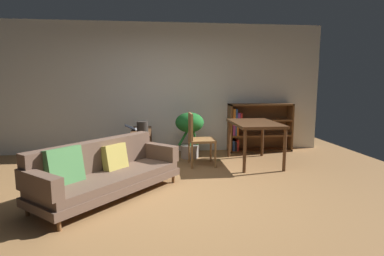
{
  "coord_description": "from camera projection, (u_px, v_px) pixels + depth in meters",
  "views": [
    {
      "loc": [
        -0.15,
        -3.89,
        1.48
      ],
      "look_at": [
        0.38,
        0.79,
        0.78
      ],
      "focal_mm": 28.78,
      "sensor_mm": 36.0,
      "label": 1
    }
  ],
  "objects": [
    {
      "name": "desk_speaker",
      "position": [
        143.0,
        127.0,
        5.4
      ],
      "size": [
        0.2,
        0.2,
        0.21
      ],
      "color": "#2D2823",
      "rests_on": "media_console"
    },
    {
      "name": "dining_chair_near",
      "position": [
        197.0,
        136.0,
        5.47
      ],
      "size": [
        0.45,
        0.46,
        0.95
      ],
      "color": "olive",
      "rests_on": "ground_plane"
    },
    {
      "name": "bookshelf",
      "position": [
        256.0,
        127.0,
        6.67
      ],
      "size": [
        1.37,
        0.34,
        1.03
      ],
      "color": "brown",
      "rests_on": "ground_plane"
    },
    {
      "name": "dining_table",
      "position": [
        255.0,
        127.0,
        5.58
      ],
      "size": [
        0.79,
        1.2,
        0.77
      ],
      "color": "#56351E",
      "rests_on": "ground_plane"
    },
    {
      "name": "back_wall_panel",
      "position": [
        164.0,
        89.0,
        6.51
      ],
      "size": [
        6.8,
        0.1,
        2.7
      ],
      "primitive_type": "cube",
      "color": "silver",
      "rests_on": "ground_plane"
    },
    {
      "name": "media_console",
      "position": [
        141.0,
        146.0,
        5.74
      ],
      "size": [
        0.36,
        1.18,
        0.6
      ],
      "color": "#56351E",
      "rests_on": "ground_plane"
    },
    {
      "name": "open_laptop",
      "position": [
        137.0,
        128.0,
        5.78
      ],
      "size": [
        0.43,
        0.35,
        0.1
      ],
      "color": "silver",
      "rests_on": "media_console"
    },
    {
      "name": "ground_plane",
      "position": [
        170.0,
        196.0,
        4.05
      ],
      "size": [
        8.16,
        8.16,
        0.0
      ],
      "primitive_type": "plane",
      "color": "#9E7042"
    },
    {
      "name": "potted_floor_plant",
      "position": [
        190.0,
        129.0,
        6.03
      ],
      "size": [
        0.56,
        0.56,
        0.9
      ],
      "color": "#9E9389",
      "rests_on": "ground_plane"
    },
    {
      "name": "fabric_couch",
      "position": [
        104.0,
        171.0,
        4.0
      ],
      "size": [
        1.88,
        1.99,
        0.74
      ],
      "color": "brown",
      "rests_on": "ground_plane"
    }
  ]
}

